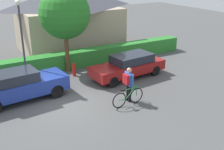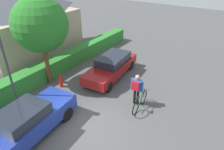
% 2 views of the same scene
% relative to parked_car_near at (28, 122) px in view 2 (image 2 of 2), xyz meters
% --- Properties ---
extents(ground_plane, '(60.00, 60.00, 0.00)m').
position_rel_parked_car_near_xyz_m(ground_plane, '(1.63, -1.40, -0.78)').
color(ground_plane, '#4D4D4D').
extents(hedge_row, '(21.52, 0.90, 1.02)m').
position_rel_parked_car_near_xyz_m(hedge_row, '(1.63, 3.28, -0.28)').
color(hedge_row, '#2B7B2C').
rests_on(hedge_row, ground).
extents(house_distant, '(7.70, 5.14, 4.81)m').
position_rel_parked_car_near_xyz_m(house_distant, '(5.55, 7.49, 1.68)').
color(house_distant, tan).
rests_on(house_distant, ground).
extents(parked_car_near, '(4.47, 1.99, 1.51)m').
position_rel_parked_car_near_xyz_m(parked_car_near, '(0.00, 0.00, 0.00)').
color(parked_car_near, navy).
rests_on(parked_car_near, ground).
extents(parked_car_far, '(4.62, 2.01, 1.34)m').
position_rel_parked_car_near_xyz_m(parked_car_far, '(6.17, 0.01, -0.07)').
color(parked_car_far, maroon).
rests_on(parked_car_far, ground).
extents(bicycle, '(1.73, 0.50, 0.92)m').
position_rel_parked_car_near_xyz_m(bicycle, '(4.18, -3.00, -0.38)').
color(bicycle, black).
rests_on(bicycle, ground).
extents(person_rider, '(0.36, 0.68, 1.71)m').
position_rel_parked_car_near_xyz_m(person_rider, '(4.39, -2.66, 0.26)').
color(person_rider, black).
rests_on(person_rider, ground).
extents(street_lamp, '(0.28, 0.28, 4.54)m').
position_rel_parked_car_near_xyz_m(street_lamp, '(0.71, 1.80, 2.12)').
color(street_lamp, '#38383D').
rests_on(street_lamp, ground).
extents(tree_kerbside, '(2.98, 2.98, 5.04)m').
position_rel_parked_car_near_xyz_m(tree_kerbside, '(3.44, 2.71, 2.75)').
color(tree_kerbside, brown).
rests_on(tree_kerbside, ground).
extents(fire_hydrant, '(0.20, 0.20, 0.81)m').
position_rel_parked_car_near_xyz_m(fire_hydrant, '(3.46, 1.75, -0.37)').
color(fire_hydrant, red).
rests_on(fire_hydrant, ground).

